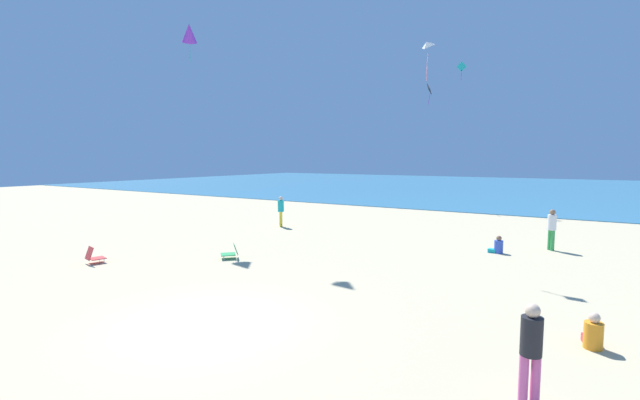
% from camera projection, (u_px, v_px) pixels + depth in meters
% --- Properties ---
extents(ground_plane, '(120.00, 120.00, 0.00)m').
position_uv_depth(ground_plane, '(380.00, 249.00, 18.78)').
color(ground_plane, '#C6B58C').
extents(ocean_water, '(120.00, 60.00, 0.05)m').
position_uv_depth(ocean_water, '(521.00, 188.00, 56.61)').
color(ocean_water, teal).
rests_on(ocean_water, ground_plane).
extents(beach_chair_near_camera, '(0.67, 0.74, 0.65)m').
position_uv_depth(beach_chair_near_camera, '(94.00, 256.00, 16.26)').
color(beach_chair_near_camera, '#D13D3D').
rests_on(beach_chair_near_camera, ground_plane).
extents(beach_chair_far_right, '(0.86, 0.86, 0.58)m').
position_uv_depth(beach_chair_far_right, '(231.00, 252.00, 17.08)').
color(beach_chair_far_right, '#2D9956').
rests_on(beach_chair_far_right, ground_plane).
extents(person_0, '(0.59, 0.35, 0.74)m').
position_uv_depth(person_0, '(498.00, 247.00, 18.05)').
color(person_0, blue).
rests_on(person_0, ground_plane).
extents(person_1, '(0.48, 0.48, 1.75)m').
position_uv_depth(person_1, '(281.00, 209.00, 24.91)').
color(person_1, yellow).
rests_on(person_1, ground_plane).
extents(person_2, '(0.45, 0.45, 1.68)m').
position_uv_depth(person_2, '(531.00, 347.00, 6.87)').
color(person_2, '#D8599E').
rests_on(person_2, ground_plane).
extents(person_3, '(0.49, 0.49, 1.77)m').
position_uv_depth(person_3, '(552.00, 227.00, 18.53)').
color(person_3, green).
rests_on(person_3, ground_plane).
extents(person_5, '(0.44, 0.66, 0.77)m').
position_uv_depth(person_5, '(593.00, 335.00, 9.04)').
color(person_5, orange).
rests_on(person_5, ground_plane).
extents(kite_purple, '(1.27, 1.24, 1.91)m').
position_uv_depth(kite_purple, '(189.00, 33.00, 21.36)').
color(kite_purple, purple).
extents(kite_teal, '(0.71, 0.37, 1.45)m').
position_uv_depth(kite_teal, '(462.00, 67.00, 33.27)').
color(kite_teal, '#1EADAD').
extents(kite_white, '(0.63, 0.58, 1.52)m').
position_uv_depth(kite_white, '(427.00, 45.00, 16.57)').
color(kite_white, white).
extents(kite_black, '(0.42, 0.91, 1.73)m').
position_uv_depth(kite_black, '(429.00, 90.00, 34.79)').
color(kite_black, black).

